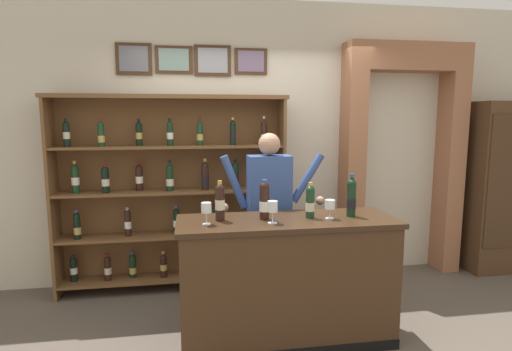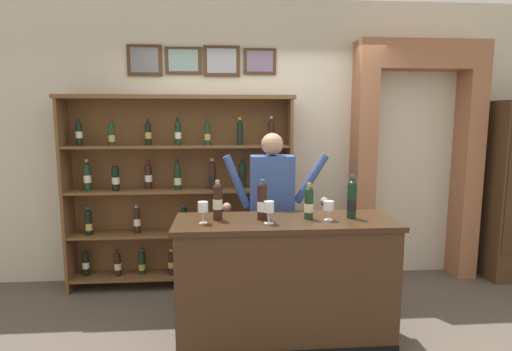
{
  "view_description": "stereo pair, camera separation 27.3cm",
  "coord_description": "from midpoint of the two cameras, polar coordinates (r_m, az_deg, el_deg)",
  "views": [
    {
      "loc": [
        -0.65,
        -3.02,
        1.79
      ],
      "look_at": [
        -0.13,
        0.24,
        1.31
      ],
      "focal_mm": 28.72,
      "sensor_mm": 36.0,
      "label": 1
    },
    {
      "loc": [
        -0.38,
        -3.05,
        1.79
      ],
      "look_at": [
        -0.13,
        0.24,
        1.31
      ],
      "focal_mm": 28.72,
      "sensor_mm": 36.0,
      "label": 2
    }
  ],
  "objects": [
    {
      "name": "wine_shelf",
      "position": [
        4.3,
        -13.39,
        -1.82
      ],
      "size": [
        2.34,
        0.33,
        2.0
      ],
      "color": "brown",
      "rests_on": "ground"
    },
    {
      "name": "ground_plane",
      "position": [
        3.56,
        0.48,
        -22.05
      ],
      "size": [
        14.0,
        14.0,
        0.02
      ],
      "primitive_type": "cube",
      "color": "brown"
    },
    {
      "name": "back_wall",
      "position": [
        4.54,
        -2.62,
        4.6
      ],
      "size": [
        12.0,
        0.19,
        3.0
      ],
      "color": "beige",
      "rests_on": "ground"
    },
    {
      "name": "wine_glass_right",
      "position": [
        3.21,
        7.86,
        -4.18
      ],
      "size": [
        0.08,
        0.08,
        0.15
      ],
      "color": "silver",
      "rests_on": "tasting_counter"
    },
    {
      "name": "tasting_bottle_prosecco",
      "position": [
        3.15,
        -1.3,
        -3.47
      ],
      "size": [
        0.08,
        0.08,
        0.31
      ],
      "color": "black",
      "rests_on": "tasting_counter"
    },
    {
      "name": "tasting_bottle_chianti",
      "position": [
        3.14,
        -7.55,
        -3.61
      ],
      "size": [
        0.07,
        0.07,
        0.31
      ],
      "color": "black",
      "rests_on": "tasting_counter"
    },
    {
      "name": "wine_glass_center",
      "position": [
        3.05,
        -9.51,
        -4.57
      ],
      "size": [
        0.08,
        0.08,
        0.16
      ],
      "color": "silver",
      "rests_on": "tasting_counter"
    },
    {
      "name": "shopkeeper",
      "position": [
        3.68,
        -0.27,
        -3.97
      ],
      "size": [
        0.96,
        0.22,
        1.64
      ],
      "color": "#2D3347",
      "rests_on": "ground"
    },
    {
      "name": "tasting_counter",
      "position": [
        3.35,
        1.91,
        -14.4
      ],
      "size": [
        1.71,
        0.59,
        1.0
      ],
      "color": "#422B19",
      "rests_on": "ground"
    },
    {
      "name": "tasting_bottle_vin_santo",
      "position": [
        3.21,
        5.15,
        -3.64
      ],
      "size": [
        0.07,
        0.07,
        0.28
      ],
      "color": "#19381E",
      "rests_on": "tasting_counter"
    },
    {
      "name": "wine_glass_spare",
      "position": [
        3.04,
        -0.25,
        -4.55
      ],
      "size": [
        0.08,
        0.08,
        0.17
      ],
      "color": "silver",
      "rests_on": "tasting_counter"
    },
    {
      "name": "archway_doorway",
      "position": [
        4.9,
        17.75,
        3.61
      ],
      "size": [
        1.39,
        0.45,
        2.57
      ],
      "color": "#9E6647",
      "rests_on": "ground"
    },
    {
      "name": "tasting_bottle_bianco",
      "position": [
        3.31,
        10.87,
        -3.01
      ],
      "size": [
        0.07,
        0.07,
        0.34
      ],
      "color": "black",
      "rests_on": "tasting_counter"
    },
    {
      "name": "side_cabinet",
      "position": [
        5.47,
        30.06,
        -1.4
      ],
      "size": [
        0.86,
        0.47,
        1.95
      ],
      "color": "#4C331E",
      "rests_on": "ground"
    }
  ]
}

